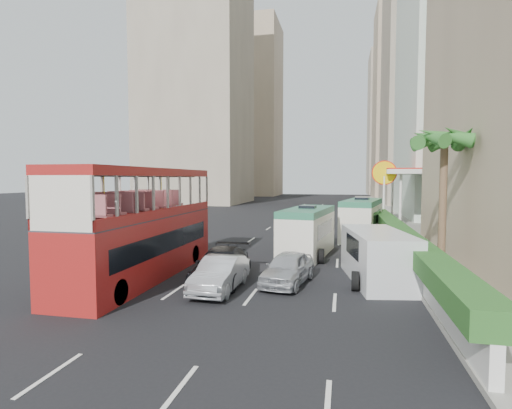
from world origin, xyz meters
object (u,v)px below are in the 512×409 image
(minibus_near, at_px, (307,232))
(panel_van_far, at_px, (353,219))
(car_black, at_px, (221,282))
(double_decker_bus, at_px, (143,223))
(minibus_far, at_px, (362,219))
(shell_station, at_px, (418,198))
(palm_tree, at_px, (443,203))
(van_asset, at_px, (314,234))
(panel_van_near, at_px, (377,256))
(car_silver_lane_a, at_px, (220,290))
(car_silver_lane_b, at_px, (288,284))

(minibus_near, relative_size, panel_van_far, 1.15)
(car_black, bearing_deg, double_decker_bus, 175.70)
(minibus_far, height_order, shell_station, shell_station)
(double_decker_bus, height_order, palm_tree, palm_tree)
(minibus_far, xyz_separation_m, palm_tree, (3.32, -10.34, 1.89))
(van_asset, height_order, panel_van_near, panel_van_near)
(car_silver_lane_a, xyz_separation_m, van_asset, (2.60, 17.43, 0.00))
(minibus_far, distance_m, shell_station, 10.35)
(car_black, relative_size, van_asset, 1.15)
(car_silver_lane_b, bearing_deg, double_decker_bus, -169.07)
(van_asset, distance_m, minibus_near, 9.30)
(double_decker_bus, relative_size, minibus_near, 1.72)
(car_silver_lane_a, height_order, van_asset, car_silver_lane_a)
(car_silver_lane_b, height_order, minibus_near, minibus_near)
(car_silver_lane_b, xyz_separation_m, van_asset, (0.02, 15.83, 0.00))
(double_decker_bus, relative_size, minibus_far, 1.63)
(minibus_near, xyz_separation_m, minibus_far, (3.47, 7.48, 0.08))
(car_black, distance_m, panel_van_near, 7.05)
(car_black, xyz_separation_m, shell_station, (12.18, 23.09, 2.75))
(palm_tree, bearing_deg, shell_station, 83.40)
(minibus_near, distance_m, shell_station, 18.52)
(minibus_near, height_order, panel_van_near, minibus_near)
(van_asset, relative_size, panel_van_far, 0.79)
(car_silver_lane_b, relative_size, minibus_near, 0.64)
(double_decker_bus, height_order, minibus_near, double_decker_bus)
(car_silver_lane_a, bearing_deg, double_decker_bus, 162.80)
(panel_van_near, height_order, panel_van_far, panel_van_near)
(minibus_far, xyz_separation_m, shell_station, (5.52, 8.66, 1.26))
(minibus_near, xyz_separation_m, panel_van_far, (2.97, 11.74, -0.31))
(shell_station, bearing_deg, car_black, -117.82)
(van_asset, relative_size, panel_van_near, 0.78)
(panel_van_far, bearing_deg, shell_station, 39.30)
(palm_tree, xyz_separation_m, shell_station, (2.20, 19.00, -0.63))
(car_silver_lane_a, distance_m, minibus_near, 8.83)
(car_silver_lane_b, distance_m, panel_van_far, 18.70)
(double_decker_bus, bearing_deg, minibus_near, 44.40)
(van_asset, distance_m, minibus_far, 4.35)
(van_asset, bearing_deg, car_silver_lane_b, -85.59)
(van_asset, height_order, shell_station, shell_station)
(double_decker_bus, xyz_separation_m, minibus_far, (10.48, 14.34, -1.04))
(van_asset, bearing_deg, car_black, -95.86)
(shell_station, bearing_deg, minibus_far, -122.52)
(double_decker_bus, relative_size, van_asset, 2.52)
(car_silver_lane_b, height_order, minibus_far, minibus_far)
(minibus_far, bearing_deg, palm_tree, -61.11)
(car_silver_lane_b, bearing_deg, car_silver_lane_a, -139.15)
(car_silver_lane_b, relative_size, car_black, 0.81)
(car_black, height_order, van_asset, car_black)
(car_silver_lane_a, height_order, panel_van_near, panel_van_near)
(double_decker_bus, xyz_separation_m, van_asset, (6.77, 16.05, -2.53))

